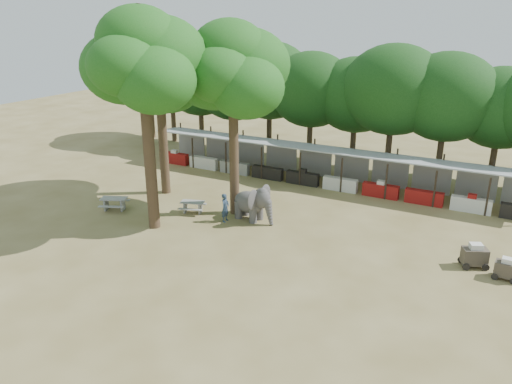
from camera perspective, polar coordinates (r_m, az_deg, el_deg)
The scene contains 12 objects.
ground at distance 24.66m, azimuth -3.40°, elevation -8.25°, with size 100.00×100.00×0.00m, color brown.
vendor_stalls at distance 35.87m, azimuth 8.03°, elevation 2.76°, with size 28.00×2.99×2.80m.
yard_tree_left at distance 33.09m, azimuth -11.07°, elevation 13.59°, with size 7.10×6.90×11.02m.
yard_tree_center at distance 27.25m, azimuth -12.81°, elevation 14.34°, with size 7.10×6.90×12.04m.
yard_tree_back at distance 28.84m, azimuth -2.73°, elevation 13.74°, with size 7.10×6.90×11.36m.
backdrop_trees at distance 39.70m, azimuth 10.95°, elevation 10.66°, with size 46.46×5.95×8.33m.
elephant at distance 29.23m, azimuth -0.31°, elevation -1.26°, with size 2.89×2.15×2.16m.
handler at distance 29.18m, azimuth -3.54°, elevation -1.80°, with size 0.62×0.41×1.71m, color #26384C.
picnic_table_near at distance 32.14m, azimuth -15.90°, elevation -1.12°, with size 2.02×1.94×0.79m.
picnic_table_far at distance 30.80m, azimuth -7.25°, elevation -1.52°, with size 1.74×1.65×0.71m.
cart_front at distance 26.31m, azimuth 23.71°, elevation -6.66°, with size 1.48×1.26×1.23m.
cart_back at distance 25.81m, azimuth 26.70°, elevation -7.85°, with size 1.15×0.80×1.07m.
Camera 1 is at (11.40, -18.54, 11.59)m, focal length 35.00 mm.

